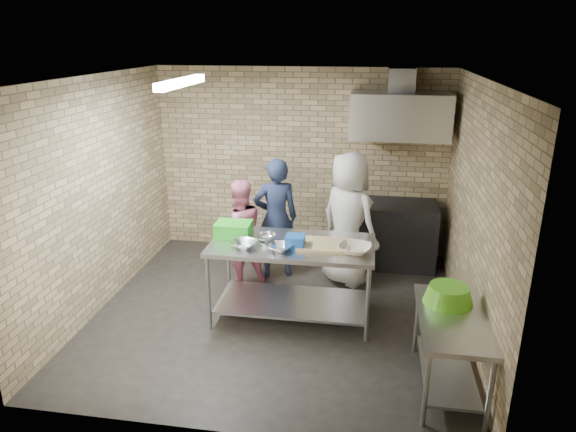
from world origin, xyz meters
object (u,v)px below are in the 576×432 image
object	(u,v)px
green_basin	(448,294)
woman_pink	(239,233)
blue_tub	(295,241)
bottle_green	(433,121)
man_navy	(276,218)
prep_table	(292,280)
green_crate	(234,229)
woman_white	(348,219)
side_counter	(449,352)
stove	(392,234)
bottle_red	(403,119)

from	to	relation	value
green_basin	woman_pink	xyz separation A→B (m)	(-2.39, 1.54, -0.13)
blue_tub	woman_pink	size ratio (longest dim) A/B	0.14
bottle_green	man_navy	world-z (taller)	bottle_green
prep_table	blue_tub	size ratio (longest dim) A/B	9.00
green_crate	woman_white	bearing A→B (deg)	35.12
side_counter	bottle_green	distance (m)	3.41
prep_table	stove	size ratio (longest dim) A/B	1.52
green_crate	bottle_green	xyz separation A→B (m)	(2.32, 1.81, 1.02)
bottle_red	green_basin	bearing A→B (deg)	-82.10
stove	woman_pink	bearing A→B (deg)	-153.87
man_navy	woman_white	xyz separation A→B (m)	(0.95, -0.05, 0.06)
stove	green_crate	world-z (taller)	green_crate
woman_pink	woman_white	xyz separation A→B (m)	(1.37, 0.29, 0.17)
blue_tub	woman_white	xyz separation A→B (m)	(0.52, 1.12, -0.11)
blue_tub	bottle_red	bearing A→B (deg)	60.10
blue_tub	woman_pink	xyz separation A→B (m)	(-0.84, 0.83, -0.27)
green_basin	woman_pink	world-z (taller)	woman_pink
stove	bottle_red	size ratio (longest dim) A/B	6.67
side_counter	green_basin	world-z (taller)	green_basin
woman_pink	woman_white	size ratio (longest dim) A/B	0.81
stove	bottle_red	xyz separation A→B (m)	(0.05, 0.24, 1.58)
prep_table	woman_white	size ratio (longest dim) A/B	1.05
blue_tub	bottle_green	distance (m)	2.76
woman_pink	blue_tub	bearing A→B (deg)	103.30
prep_table	stove	distance (m)	2.05
stove	bottle_green	world-z (taller)	bottle_green
prep_table	green_crate	size ratio (longest dim) A/B	4.50
green_crate	bottle_green	distance (m)	3.11
green_crate	blue_tub	world-z (taller)	green_crate
green_crate	stove	bearing A→B (deg)	40.03
green_crate	bottle_green	size ratio (longest dim) A/B	2.71
prep_table	man_navy	size ratio (longest dim) A/B	1.12
stove	man_navy	xyz separation A→B (m)	(-1.55, -0.62, 0.36)
prep_table	blue_tub	bearing A→B (deg)	-63.43
stove	man_navy	bearing A→B (deg)	-158.08
prep_table	stove	xyz separation A→B (m)	(1.17, 1.69, -0.01)
prep_table	green_basin	bearing A→B (deg)	-26.99
woman_pink	woman_white	bearing A→B (deg)	159.62
blue_tub	stove	bearing A→B (deg)	58.03
bottle_green	man_navy	distance (m)	2.48
blue_tub	woman_white	distance (m)	1.24
blue_tub	green_basin	size ratio (longest dim) A/B	0.44
stove	man_navy	distance (m)	1.71
woman_pink	bottle_red	bearing A→B (deg)	178.53
woman_white	prep_table	bearing A→B (deg)	98.14
bottle_green	woman_white	bearing A→B (deg)	-138.82
woman_pink	side_counter	bearing A→B (deg)	111.09
green_crate	man_navy	world-z (taller)	man_navy
stove	bottle_green	xyz separation A→B (m)	(0.45, 0.24, 1.57)
blue_tub	bottle_red	xyz separation A→B (m)	(1.17, 2.03, 1.05)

